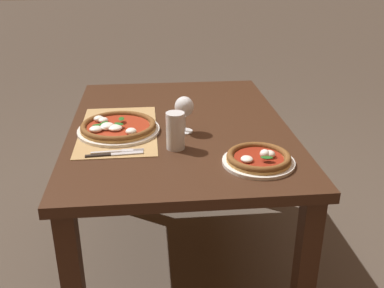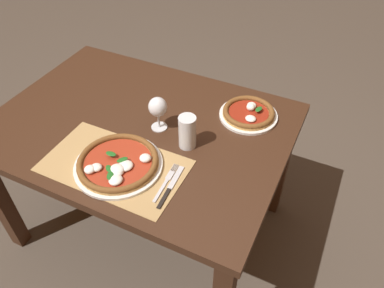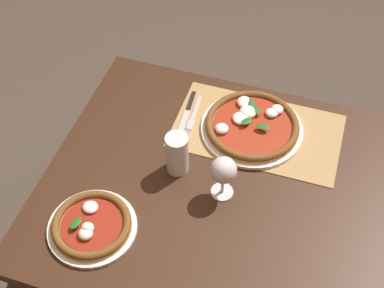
% 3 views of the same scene
% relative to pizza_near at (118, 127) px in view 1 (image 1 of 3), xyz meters
% --- Properties ---
extents(ground_plane, '(24.00, 24.00, 0.00)m').
position_rel_pizza_near_xyz_m(ground_plane, '(-0.07, 0.26, -0.76)').
color(ground_plane, '#473D33').
extents(dining_table, '(1.30, 0.94, 0.74)m').
position_rel_pizza_near_xyz_m(dining_table, '(-0.07, 0.26, -0.12)').
color(dining_table, '#382114').
rests_on(dining_table, ground).
extents(paper_placemat, '(0.56, 0.32, 0.00)m').
position_rel_pizza_near_xyz_m(paper_placemat, '(-0.02, 0.00, -0.02)').
color(paper_placemat, '#A88451').
rests_on(paper_placemat, dining_table).
extents(pizza_near, '(0.34, 0.34, 0.05)m').
position_rel_pizza_near_xyz_m(pizza_near, '(0.00, 0.00, 0.00)').
color(pizza_near, silver).
rests_on(pizza_near, paper_placemat).
extents(pizza_far, '(0.26, 0.26, 0.05)m').
position_rel_pizza_near_xyz_m(pizza_far, '(0.35, 0.52, -0.00)').
color(pizza_far, silver).
rests_on(pizza_far, dining_table).
extents(wine_glass, '(0.08, 0.08, 0.16)m').
position_rel_pizza_near_xyz_m(wine_glass, '(0.02, 0.28, 0.08)').
color(wine_glass, silver).
rests_on(wine_glass, dining_table).
extents(pint_glass, '(0.07, 0.07, 0.15)m').
position_rel_pizza_near_xyz_m(pint_glass, '(0.18, 0.23, 0.05)').
color(pint_glass, silver).
rests_on(pint_glass, dining_table).
extents(fork, '(0.03, 0.20, 0.00)m').
position_rel_pizza_near_xyz_m(fork, '(0.20, 0.01, -0.02)').
color(fork, '#B7B7BC').
rests_on(fork, paper_placemat).
extents(knife, '(0.03, 0.22, 0.01)m').
position_rel_pizza_near_xyz_m(knife, '(0.23, -0.00, -0.02)').
color(knife, black).
rests_on(knife, paper_placemat).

